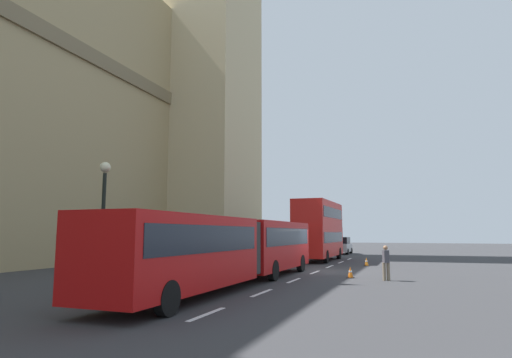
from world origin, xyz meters
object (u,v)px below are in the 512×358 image
object	(u,v)px
double_decker_bus	(319,228)
street_lamp	(103,215)
articulated_bus	(234,245)
pedestrian_near_cones	(386,262)
traffic_cone_middle	(366,262)
sedan_lead	(342,246)
traffic_cone_west	(350,272)

from	to	relation	value
double_decker_bus	street_lamp	world-z (taller)	street_lamp
articulated_bus	double_decker_bus	distance (m)	17.92
double_decker_bus	articulated_bus	bearing A→B (deg)	-179.99
pedestrian_near_cones	articulated_bus	bearing A→B (deg)	124.15
articulated_bus	pedestrian_near_cones	xyz separation A→B (m)	(4.22, -6.22, -0.83)
traffic_cone_middle	pedestrian_near_cones	distance (m)	9.43
sedan_lead	pedestrian_near_cones	size ratio (longest dim) A/B	2.60
double_decker_bus	traffic_cone_middle	world-z (taller)	double_decker_bus
street_lamp	traffic_cone_middle	bearing A→B (deg)	-27.67
articulated_bus	double_decker_bus	world-z (taller)	double_decker_bus
articulated_bus	double_decker_bus	bearing A→B (deg)	0.01
street_lamp	sedan_lead	bearing A→B (deg)	-7.38
double_decker_bus	street_lamp	distance (m)	21.72
articulated_bus	traffic_cone_west	world-z (taller)	articulated_bus
sedan_lead	street_lamp	size ratio (longest dim) A/B	0.83
traffic_cone_middle	pedestrian_near_cones	world-z (taller)	pedestrian_near_cones
traffic_cone_west	street_lamp	bearing A→B (deg)	132.69
articulated_bus	double_decker_bus	xyz separation A→B (m)	(17.89, 0.00, 0.96)
traffic_cone_middle	street_lamp	world-z (taller)	street_lamp
double_decker_bus	pedestrian_near_cones	xyz separation A→B (m)	(-13.67, -6.22, -1.80)
street_lamp	pedestrian_near_cones	xyz separation A→B (m)	(7.58, -10.73, -2.14)
double_decker_bus	sedan_lead	distance (m)	12.44
traffic_cone_middle	pedestrian_near_cones	bearing A→B (deg)	-168.19
traffic_cone_west	street_lamp	size ratio (longest dim) A/B	0.11
double_decker_bus	traffic_cone_middle	bearing A→B (deg)	-136.06
sedan_lead	pedestrian_near_cones	world-z (taller)	sedan_lead
double_decker_bus	street_lamp	size ratio (longest dim) A/B	1.72
pedestrian_near_cones	sedan_lead	bearing A→B (deg)	13.80
traffic_cone_west	pedestrian_near_cones	distance (m)	2.03
traffic_cone_middle	street_lamp	xyz separation A→B (m)	(-16.79, 8.80, 2.77)
street_lamp	pedestrian_near_cones	size ratio (longest dim) A/B	3.12
pedestrian_near_cones	street_lamp	bearing A→B (deg)	125.23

